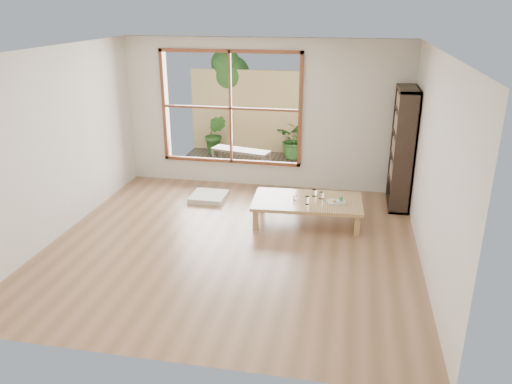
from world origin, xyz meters
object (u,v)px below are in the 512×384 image
at_px(low_table, 307,203).
at_px(garden_bench, 241,152).
at_px(food_tray, 337,201).
at_px(bookshelf, 402,149).

distance_m(low_table, garden_bench, 2.83).
height_order(low_table, garden_bench, garden_bench).
relative_size(low_table, garden_bench, 1.35).
bearing_deg(low_table, food_tray, -2.93).
bearing_deg(bookshelf, garden_bench, 154.66).
distance_m(bookshelf, garden_bench, 3.32).
bearing_deg(low_table, bookshelf, 32.02).
distance_m(bookshelf, food_tray, 1.48).
bearing_deg(bookshelf, food_tray, -134.34).
xyz_separation_m(low_table, garden_bench, (-1.55, 2.37, 0.03)).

